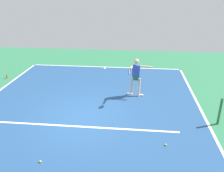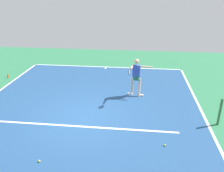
{
  "view_description": "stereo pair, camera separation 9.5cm",
  "coord_description": "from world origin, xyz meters",
  "px_view_note": "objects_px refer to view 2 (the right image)",
  "views": [
    {
      "loc": [
        -1.95,
        7.99,
        4.73
      ],
      "look_at": [
        -0.99,
        -1.13,
        0.9
      ],
      "focal_mm": 37.66,
      "sensor_mm": 36.0,
      "label": 1
    },
    {
      "loc": [
        -2.04,
        7.98,
        4.73
      ],
      "look_at": [
        -0.99,
        -1.13,
        0.9
      ],
      "focal_mm": 37.66,
      "sensor_mm": 36.0,
      "label": 2
    }
  ],
  "objects_px": {
    "net_post": "(220,112)",
    "tennis_ball_near_service_line": "(39,161)",
    "tennis_player": "(136,75)",
    "tennis_ball_by_sideline": "(165,145)",
    "water_bottle": "(8,76)"
  },
  "relations": [
    {
      "from": "water_bottle",
      "to": "tennis_ball_near_service_line",
      "type": "bearing_deg",
      "value": 124.84
    },
    {
      "from": "net_post",
      "to": "water_bottle",
      "type": "xyz_separation_m",
      "value": [
        10.39,
        -3.8,
        -0.43
      ]
    },
    {
      "from": "tennis_player",
      "to": "tennis_ball_by_sideline",
      "type": "bearing_deg",
      "value": 113.13
    },
    {
      "from": "tennis_ball_by_sideline",
      "to": "water_bottle",
      "type": "bearing_deg",
      "value": -32.84
    },
    {
      "from": "net_post",
      "to": "tennis_ball_by_sideline",
      "type": "bearing_deg",
      "value": 36.69
    },
    {
      "from": "tennis_player",
      "to": "tennis_ball_by_sideline",
      "type": "distance_m",
      "value": 4.04
    },
    {
      "from": "tennis_ball_by_sideline",
      "to": "tennis_ball_near_service_line",
      "type": "relative_size",
      "value": 1.0
    },
    {
      "from": "net_post",
      "to": "tennis_ball_near_service_line",
      "type": "xyz_separation_m",
      "value": [
        5.83,
        2.75,
        -0.5
      ]
    },
    {
      "from": "net_post",
      "to": "tennis_player",
      "type": "distance_m",
      "value": 3.86
    },
    {
      "from": "tennis_ball_by_sideline",
      "to": "net_post",
      "type": "bearing_deg",
      "value": -143.31
    },
    {
      "from": "tennis_ball_by_sideline",
      "to": "tennis_ball_near_service_line",
      "type": "bearing_deg",
      "value": 17.69
    },
    {
      "from": "tennis_ball_near_service_line",
      "to": "water_bottle",
      "type": "bearing_deg",
      "value": -55.16
    },
    {
      "from": "net_post",
      "to": "tennis_player",
      "type": "relative_size",
      "value": 0.59
    },
    {
      "from": "tennis_ball_near_service_line",
      "to": "water_bottle",
      "type": "xyz_separation_m",
      "value": [
        4.56,
        -6.55,
        0.08
      ]
    },
    {
      "from": "tennis_ball_by_sideline",
      "to": "tennis_player",
      "type": "bearing_deg",
      "value": -74.66
    }
  ]
}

